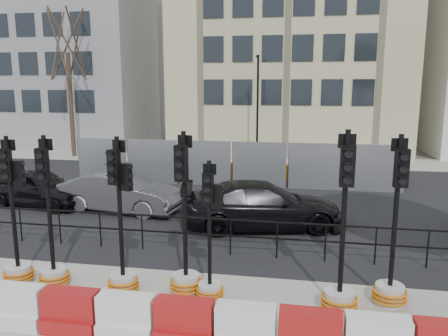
% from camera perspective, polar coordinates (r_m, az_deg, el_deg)
% --- Properties ---
extents(ground, '(120.00, 120.00, 0.00)m').
position_cam_1_polar(ground, '(10.78, -6.69, -13.28)').
color(ground, '#51514C').
rests_on(ground, ground).
extents(road, '(40.00, 14.00, 0.03)m').
position_cam_1_polar(road, '(17.23, -0.04, -3.90)').
color(road, black).
rests_on(road, ground).
extents(sidewalk_far, '(40.00, 4.00, 0.02)m').
position_cam_1_polar(sidewalk_far, '(25.95, 3.42, 1.07)').
color(sidewalk_far, gray).
rests_on(sidewalk_far, ground).
extents(building_grey, '(11.00, 9.06, 14.00)m').
position_cam_1_polar(building_grey, '(35.75, -18.88, 14.43)').
color(building_grey, gray).
rests_on(building_grey, ground).
extents(building_cream, '(15.00, 10.06, 18.00)m').
position_cam_1_polar(building_cream, '(31.75, 8.72, 19.03)').
color(building_cream, beige).
rests_on(building_cream, ground).
extents(kerb_railing, '(18.00, 0.04, 1.00)m').
position_cam_1_polar(kerb_railing, '(11.61, -5.07, -7.83)').
color(kerb_railing, black).
rests_on(kerb_railing, ground).
extents(heras_fencing, '(14.33, 1.72, 2.00)m').
position_cam_1_polar(heras_fencing, '(19.77, 3.02, -0.10)').
color(heras_fencing, gray).
rests_on(heras_fencing, ground).
extents(lamp_post_far, '(0.12, 0.56, 6.00)m').
position_cam_1_polar(lamp_post_far, '(24.54, 4.40, 8.05)').
color(lamp_post_far, black).
rests_on(lamp_post_far, ground).
extents(tree_bare_far, '(2.00, 2.00, 9.00)m').
position_cam_1_polar(tree_bare_far, '(28.62, -19.80, 14.73)').
color(tree_bare_far, '#473828').
rests_on(tree_bare_far, ground).
extents(barrier_row, '(15.70, 0.50, 0.80)m').
position_cam_1_polar(barrier_row, '(8.26, -12.59, -18.59)').
color(barrier_row, '#AB0D21').
rests_on(barrier_row, ground).
extents(traffic_signal_b, '(0.65, 0.65, 3.32)m').
position_cam_1_polar(traffic_signal_b, '(10.87, -25.46, -9.59)').
color(traffic_signal_b, '#BABAB6').
rests_on(traffic_signal_b, ground).
extents(traffic_signal_c, '(0.66, 0.66, 3.36)m').
position_cam_1_polar(traffic_signal_c, '(10.42, -21.52, -10.74)').
color(traffic_signal_c, '#BABAB6').
rests_on(traffic_signal_c, ground).
extents(traffic_signal_d, '(0.66, 0.66, 3.37)m').
position_cam_1_polar(traffic_signal_d, '(9.65, -13.17, -11.30)').
color(traffic_signal_d, '#BABAB6').
rests_on(traffic_signal_d, ground).
extents(traffic_signal_e, '(0.69, 0.69, 3.48)m').
position_cam_1_polar(traffic_signal_e, '(9.45, -5.08, -12.08)').
color(traffic_signal_e, '#BABAB6').
rests_on(traffic_signal_e, ground).
extents(traffic_signal_f, '(0.58, 0.58, 2.93)m').
position_cam_1_polar(traffic_signal_f, '(9.15, -1.83, -12.96)').
color(traffic_signal_f, '#BABAB6').
rests_on(traffic_signal_f, ground).
extents(traffic_signal_g, '(0.71, 0.71, 3.59)m').
position_cam_1_polar(traffic_signal_g, '(8.97, 14.98, -13.56)').
color(traffic_signal_g, '#BABAB6').
rests_on(traffic_signal_g, ground).
extents(traffic_signal_h, '(0.68, 0.68, 3.47)m').
position_cam_1_polar(traffic_signal_h, '(9.57, 21.02, -12.50)').
color(traffic_signal_h, '#BABAB6').
rests_on(traffic_signal_h, ground).
extents(car_a, '(2.91, 4.54, 1.37)m').
position_cam_1_polar(car_a, '(17.37, -23.13, -2.39)').
color(car_a, black).
rests_on(car_a, ground).
extents(car_b, '(2.54, 4.61, 1.40)m').
position_cam_1_polar(car_b, '(15.68, -13.35, -3.10)').
color(car_b, '#434348').
rests_on(car_b, ground).
extents(car_c, '(4.16, 5.85, 1.45)m').
position_cam_1_polar(car_c, '(13.59, 5.01, -4.88)').
color(car_c, black).
rests_on(car_c, ground).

